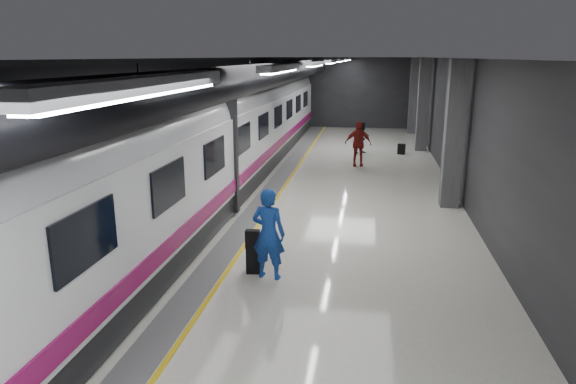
{
  "coord_description": "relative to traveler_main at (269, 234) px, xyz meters",
  "views": [
    {
      "loc": [
        2.02,
        -14.13,
        4.57
      ],
      "look_at": [
        0.06,
        -1.89,
        1.28
      ],
      "focal_mm": 32.0,
      "sensor_mm": 36.0,
      "label": 1
    }
  ],
  "objects": [
    {
      "name": "traveler_far_b",
      "position": [
        1.52,
        11.92,
        -0.02
      ],
      "size": [
        1.16,
        0.57,
        1.92
      ],
      "primitive_type": "imported",
      "rotation": [
        0.0,
        0.0,
        0.09
      ],
      "color": "maroon",
      "rests_on": "ground"
    },
    {
      "name": "suitcase_main",
      "position": [
        -0.35,
        0.2,
        -0.69
      ],
      "size": [
        0.38,
        0.26,
        0.58
      ],
      "primitive_type": "cube",
      "rotation": [
        0.0,
        0.0,
        0.11
      ],
      "color": "black",
      "rests_on": "ground"
    },
    {
      "name": "traveler_main",
      "position": [
        0.0,
        0.0,
        0.0
      ],
      "size": [
        0.78,
        0.58,
        1.96
      ],
      "primitive_type": "imported",
      "rotation": [
        0.0,
        0.0,
        2.98
      ],
      "color": "#184FB4",
      "rests_on": "ground"
    },
    {
      "name": "platform_hall",
      "position": [
        -0.3,
        5.16,
        2.56
      ],
      "size": [
        10.02,
        40.02,
        4.51
      ],
      "color": "black",
      "rests_on": "ground"
    },
    {
      "name": "train",
      "position": [
        -3.26,
        4.2,
        1.09
      ],
      "size": [
        3.05,
        38.0,
        4.05
      ],
      "color": "black",
      "rests_on": "ground"
    },
    {
      "name": "ground",
      "position": [
        -0.02,
        4.2,
        -0.98
      ],
      "size": [
        40.0,
        40.0,
        0.0
      ],
      "primitive_type": "plane",
      "color": "silver",
      "rests_on": "ground"
    },
    {
      "name": "suitcase_far",
      "position": [
        3.53,
        14.96,
        -0.73
      ],
      "size": [
        0.39,
        0.32,
        0.5
      ],
      "primitive_type": "cube",
      "rotation": [
        0.0,
        0.0,
        -0.33
      ],
      "color": "black",
      "rests_on": "ground"
    },
    {
      "name": "shoulder_bag",
      "position": [
        -0.38,
        0.16,
        -0.2
      ],
      "size": [
        0.31,
        0.18,
        0.41
      ],
      "primitive_type": "cube",
      "rotation": [
        0.0,
        0.0,
        0.06
      ],
      "color": "black",
      "rests_on": "suitcase_main"
    },
    {
      "name": "traveler_far_a",
      "position": [
        1.67,
        14.93,
        -0.22
      ],
      "size": [
        0.94,
        0.93,
        1.53
      ],
      "primitive_type": "imported",
      "rotation": [
        0.0,
        0.0,
        0.75
      ],
      "color": "black",
      "rests_on": "ground"
    }
  ]
}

